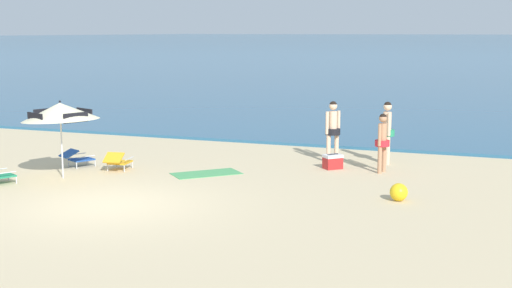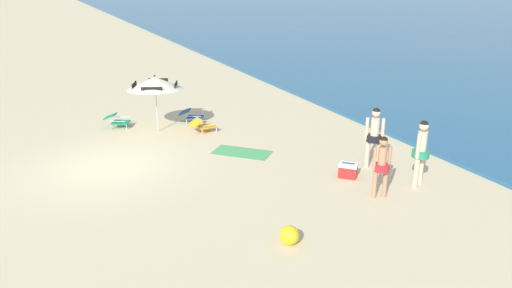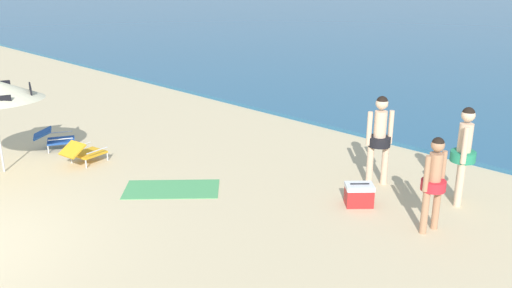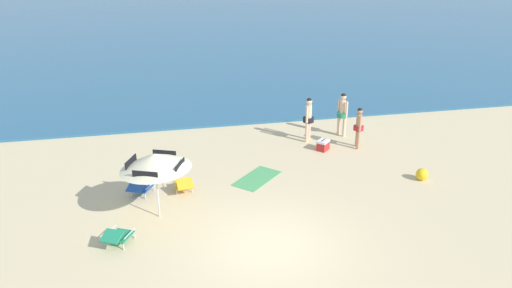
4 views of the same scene
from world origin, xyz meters
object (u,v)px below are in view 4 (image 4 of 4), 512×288
Objects in this scene: beach_umbrella_striped_main at (155,161)px; person_standing_near_shore at (359,125)px; cooler_box at (323,145)px; person_standing_beside at (342,111)px; person_wading_in at (309,116)px; beach_towel at (257,178)px; lounge_chair_under_umbrella at (117,236)px; lounge_chair_beside_umbrella at (140,188)px; beach_ball at (422,174)px; lounge_chair_facing_sea at (183,184)px.

beach_umbrella_striped_main reaches higher than person_standing_near_shore.
beach_umbrella_striped_main is 7.44m from cooler_box.
cooler_box is (-1.24, -1.33, -0.84)m from person_standing_beside.
person_standing_near_shore is 0.90× the size of person_wading_in.
beach_towel is at bearing -132.70° from person_wading_in.
beach_umbrella_striped_main is 1.38× the size of person_standing_beside.
person_standing_beside is (8.58, 6.30, 0.76)m from lounge_chair_under_umbrella.
beach_ball is at bearing -5.14° from lounge_chair_beside_umbrella.
lounge_chair_beside_umbrella is at bearing -164.48° from person_standing_near_shore.
lounge_chair_under_umbrella reaches higher than beach_towel.
beach_towel is at bearing 35.33° from lounge_chair_under_umbrella.
beach_umbrella_striped_main is at bearing -154.17° from person_standing_near_shore.
cooler_box is (5.46, 2.33, -0.07)m from lounge_chair_facing_sea.
lounge_chair_facing_sea reaches higher than beach_ball.
person_standing_beside is at bearing 37.24° from beach_towel.
lounge_chair_under_umbrella is 8.86m from cooler_box.
person_wading_in is at bearing -169.45° from person_standing_beside.
lounge_chair_under_umbrella is 10.03m from person_standing_near_shore.
lounge_chair_facing_sea is 7.85m from beach_ball.
person_standing_beside is 1.01× the size of person_wading_in.
beach_umbrella_striped_main is at bearing -149.18° from cooler_box.
beach_umbrella_striped_main reaches higher than lounge_chair_under_umbrella.
lounge_chair_beside_umbrella is 7.36m from person_wading_in.
lounge_chair_under_umbrella reaches higher than beach_ball.
beach_towel is (-2.71, -2.93, -1.02)m from person_wading_in.
beach_ball is (7.81, -0.80, -0.07)m from lounge_chair_facing_sea.
lounge_chair_beside_umbrella is 0.63× the size of person_standing_near_shore.
person_wading_in is at bearing 40.45° from lounge_chair_under_umbrella.
person_standing_near_shore is at bearing 18.56° from lounge_chair_facing_sea.
beach_ball is (1.11, -4.46, -0.83)m from person_standing_beside.
person_standing_beside is at bearing 104.01° from beach_ball.
beach_umbrella_striped_main is at bearing -141.35° from person_wading_in.
person_wading_in is at bearing 27.21° from lounge_chair_beside_umbrella.
person_standing_near_shore reaches higher than lounge_chair_under_umbrella.
beach_umbrella_striped_main is 8.51m from person_standing_near_shore.
person_standing_near_shore is 0.89× the size of person_standing_beside.
beach_towel is at bearing 166.95° from beach_ball.
lounge_chair_under_umbrella is at bearing -139.55° from person_wading_in.
beach_ball is 0.23× the size of beach_towel.
beach_ball is (2.64, -4.17, -0.83)m from person_wading_in.
beach_umbrella_striped_main is 8.76m from beach_ball.
person_wading_in reaches higher than beach_towel.
beach_umbrella_striped_main is 7.67m from person_wading_in.
person_wading_in reaches higher than beach_ball.
person_standing_near_shore is at bearing -1.62° from cooler_box.
lounge_chair_beside_umbrella reaches higher than cooler_box.
beach_towel is at bearing 10.15° from lounge_chair_facing_sea.
beach_umbrella_striped_main is 2.59× the size of lounge_chair_facing_sea.
beach_umbrella_striped_main is 1.38× the size of beach_towel.
beach_ball is (0.98, -3.09, -0.72)m from person_standing_near_shore.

